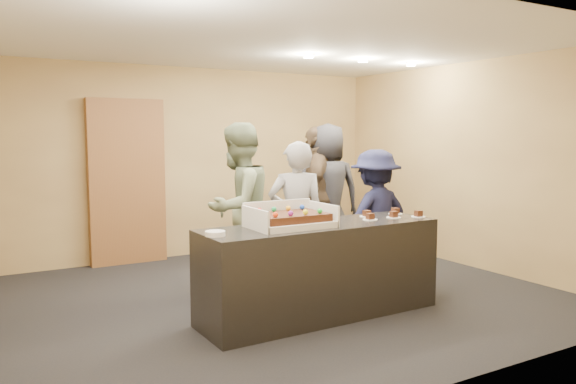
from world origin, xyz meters
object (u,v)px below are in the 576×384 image
object	(u,v)px
serving_counter	(320,270)
cake_box	(289,222)
sheet_cake	(290,217)
person_sage_man	(238,208)
plate_stack	(215,234)
person_dark_suit	(327,193)
person_server_grey	(296,219)
person_navy_man	(375,216)
person_brown_extra	(316,194)
storage_cabinet	(127,182)

from	to	relation	value
serving_counter	cake_box	distance (m)	0.60
sheet_cake	person_sage_man	bearing A→B (deg)	88.81
plate_stack	person_dark_suit	xyz separation A→B (m)	(2.50, 2.01, 0.03)
cake_box	sheet_cake	world-z (taller)	cake_box
cake_box	person_server_grey	distance (m)	0.83
plate_stack	person_dark_suit	size ratio (longest dim) A/B	0.09
person_navy_man	person_server_grey	bearing A→B (deg)	-0.29
person_navy_man	person_brown_extra	bearing A→B (deg)	-91.09
serving_counter	cake_box	xyz separation A→B (m)	(-0.34, 0.03, 0.50)
person_dark_suit	person_server_grey	bearing A→B (deg)	63.94
person_brown_extra	person_dark_suit	size ratio (longest dim) A/B	0.98
person_server_grey	person_sage_man	bearing A→B (deg)	-22.59
person_server_grey	person_dark_suit	bearing A→B (deg)	-110.27
serving_counter	person_navy_man	distance (m)	1.49
person_sage_man	person_server_grey	bearing A→B (deg)	103.98
plate_stack	person_navy_man	world-z (taller)	person_navy_man
storage_cabinet	sheet_cake	bearing A→B (deg)	-77.64
sheet_cake	person_navy_man	xyz separation A→B (m)	(1.59, 0.73, -0.21)
person_navy_man	storage_cabinet	bearing A→B (deg)	-48.89
serving_counter	person_dark_suit	world-z (taller)	person_dark_suit
plate_stack	sheet_cake	bearing A→B (deg)	5.35
sheet_cake	person_server_grey	size ratio (longest dim) A/B	0.38
plate_stack	person_brown_extra	size ratio (longest dim) A/B	0.09
plate_stack	person_sage_man	distance (m)	1.50
plate_stack	serving_counter	bearing A→B (deg)	3.74
serving_counter	storage_cabinet	bearing A→B (deg)	107.02
cake_box	person_sage_man	bearing A→B (deg)	88.80
serving_counter	sheet_cake	size ratio (longest dim) A/B	3.72
person_server_grey	person_brown_extra	size ratio (longest dim) A/B	0.90
sheet_cake	plate_stack	world-z (taller)	sheet_cake
cake_box	person_server_grey	world-z (taller)	person_server_grey
plate_stack	person_navy_man	xyz separation A→B (m)	(2.38, 0.80, -0.13)
storage_cabinet	sheet_cake	world-z (taller)	storage_cabinet
storage_cabinet	cake_box	world-z (taller)	storage_cabinet
cake_box	sheet_cake	xyz separation A→B (m)	(-0.00, -0.03, 0.05)
sheet_cake	person_brown_extra	xyz separation A→B (m)	(1.57, 1.98, -0.07)
serving_counter	storage_cabinet	distance (m)	3.41
serving_counter	sheet_cake	xyz separation A→B (m)	(-0.34, -0.00, 0.55)
serving_counter	person_brown_extra	size ratio (longest dim) A/B	1.29
cake_box	person_navy_man	distance (m)	1.75
person_dark_suit	sheet_cake	bearing A→B (deg)	67.24
sheet_cake	person_sage_man	size ratio (longest dim) A/B	0.34
sheet_cake	plate_stack	distance (m)	0.79
plate_stack	person_server_grey	size ratio (longest dim) A/B	0.10
sheet_cake	person_brown_extra	size ratio (longest dim) A/B	0.35
storage_cabinet	person_sage_man	size ratio (longest dim) A/B	1.18
storage_cabinet	person_server_grey	size ratio (longest dim) A/B	1.32
person_server_grey	cake_box	bearing A→B (deg)	78.76
serving_counter	person_navy_man	xyz separation A→B (m)	(1.25, 0.73, 0.34)
person_server_grey	person_brown_extra	xyz separation A→B (m)	(1.09, 1.28, 0.09)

